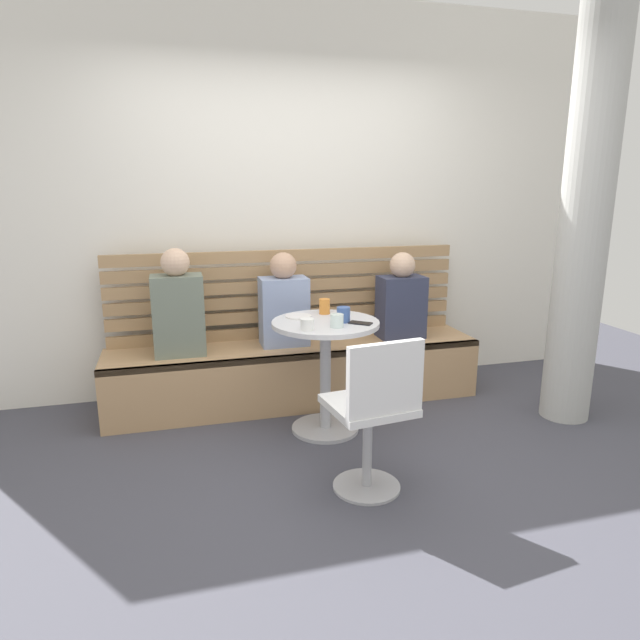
% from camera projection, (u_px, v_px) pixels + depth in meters
% --- Properties ---
extents(ground, '(8.00, 8.00, 0.00)m').
position_uv_depth(ground, '(345.00, 482.00, 3.01)').
color(ground, '#42424C').
extents(back_wall, '(5.20, 0.10, 2.90)m').
position_uv_depth(back_wall, '(282.00, 202.00, 4.21)').
color(back_wall, white).
rests_on(back_wall, ground).
extents(concrete_pillar, '(0.32, 0.32, 2.80)m').
position_uv_depth(concrete_pillar, '(586.00, 213.00, 3.55)').
color(concrete_pillar, '#B2B2AD').
rests_on(concrete_pillar, ground).
extents(booth_bench, '(2.70, 0.52, 0.44)m').
position_uv_depth(booth_bench, '(296.00, 373.00, 4.08)').
color(booth_bench, tan).
rests_on(booth_bench, ground).
extents(booth_backrest, '(2.65, 0.04, 0.67)m').
position_uv_depth(booth_backrest, '(288.00, 293.00, 4.18)').
color(booth_backrest, '#A68157').
rests_on(booth_backrest, booth_bench).
extents(cafe_table, '(0.68, 0.68, 0.74)m').
position_uv_depth(cafe_table, '(325.00, 355.00, 3.53)').
color(cafe_table, '#ADADB2').
rests_on(cafe_table, ground).
extents(white_chair, '(0.45, 0.45, 0.85)m').
position_uv_depth(white_chair, '(374.00, 411.00, 2.79)').
color(white_chair, '#ADADB2').
rests_on(white_chair, ground).
extents(person_adult, '(0.34, 0.22, 0.73)m').
position_uv_depth(person_adult, '(178.00, 308.00, 3.73)').
color(person_adult, slate).
rests_on(person_adult, booth_bench).
extents(person_child_left, '(0.34, 0.22, 0.65)m').
position_uv_depth(person_child_left, '(401.00, 300.00, 4.17)').
color(person_child_left, '#333851').
rests_on(person_child_left, booth_bench).
extents(person_child_middle, '(0.34, 0.22, 0.67)m').
position_uv_depth(person_child_middle, '(284.00, 304.00, 3.97)').
color(person_child_middle, '#8C9EC6').
rests_on(person_child_middle, booth_bench).
extents(cup_tumbler_orange, '(0.07, 0.07, 0.10)m').
position_uv_depth(cup_tumbler_orange, '(325.00, 306.00, 3.66)').
color(cup_tumbler_orange, orange).
rests_on(cup_tumbler_orange, cafe_table).
extents(cup_mug_blue, '(0.08, 0.08, 0.09)m').
position_uv_depth(cup_mug_blue, '(343.00, 315.00, 3.44)').
color(cup_mug_blue, '#3D5B9E').
rests_on(cup_mug_blue, cafe_table).
extents(cup_glass_short, '(0.08, 0.08, 0.08)m').
position_uv_depth(cup_glass_short, '(337.00, 321.00, 3.32)').
color(cup_glass_short, silver).
rests_on(cup_glass_short, cafe_table).
extents(cup_ceramic_white, '(0.08, 0.08, 0.07)m').
position_uv_depth(cup_ceramic_white, '(307.00, 324.00, 3.25)').
color(cup_ceramic_white, white).
rests_on(cup_ceramic_white, cafe_table).
extents(plate_small, '(0.17, 0.17, 0.01)m').
position_uv_depth(plate_small, '(298.00, 316.00, 3.58)').
color(plate_small, white).
rests_on(plate_small, cafe_table).
extents(phone_on_table, '(0.15, 0.14, 0.01)m').
position_uv_depth(phone_on_table, '(360.00, 323.00, 3.41)').
color(phone_on_table, black).
rests_on(phone_on_table, cafe_table).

